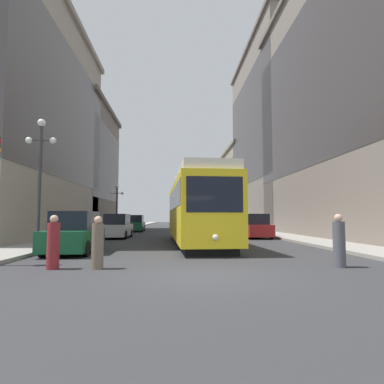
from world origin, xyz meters
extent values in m
plane|color=#303033|center=(0.00, 0.00, 0.00)|extent=(200.00, 200.00, 0.00)
cube|color=gray|center=(-7.84, 40.00, 0.07)|extent=(2.66, 120.00, 0.15)
cube|color=gray|center=(7.84, 40.00, 0.07)|extent=(2.66, 120.00, 0.15)
cube|color=black|center=(0.37, 10.23, 0.17)|extent=(2.81, 12.46, 0.35)
cube|color=yellow|center=(0.37, 10.23, 1.90)|extent=(3.26, 13.56, 3.10)
cube|color=black|center=(0.37, 10.23, 2.60)|extent=(3.26, 13.02, 1.08)
cube|color=silver|center=(0.37, 10.23, 3.67)|extent=(3.03, 13.28, 0.44)
cube|color=black|center=(0.70, 3.54, 2.44)|extent=(2.21, 0.19, 1.40)
sphere|color=#F2EACC|center=(0.70, 3.47, 0.80)|extent=(0.24, 0.24, 0.24)
cube|color=black|center=(3.77, 27.58, 0.17)|extent=(2.52, 11.56, 0.35)
cube|color=silver|center=(3.77, 27.58, 1.90)|extent=(2.94, 12.57, 3.10)
cube|color=black|center=(3.77, 27.58, 2.44)|extent=(2.95, 12.07, 1.30)
cube|color=black|center=(3.59, 21.35, 2.21)|extent=(2.31, 0.15, 1.71)
cylinder|color=black|center=(-6.08, 14.70, 0.32)|extent=(0.19, 0.64, 0.64)
cylinder|color=black|center=(-6.05, 17.49, 0.32)|extent=(0.19, 0.64, 0.64)
cylinder|color=black|center=(-4.37, 14.68, 0.32)|extent=(0.19, 0.64, 0.64)
cylinder|color=black|center=(-4.34, 17.47, 0.32)|extent=(0.19, 0.64, 0.64)
cube|color=#B2B2B7|center=(-5.21, 16.09, 0.60)|extent=(1.85, 4.52, 0.84)
cube|color=black|center=(-5.21, 16.20, 1.42)|extent=(1.61, 2.50, 0.80)
cylinder|color=black|center=(-6.04, 26.25, 0.32)|extent=(0.19, 0.64, 0.64)
cylinder|color=black|center=(-6.09, 29.27, 0.32)|extent=(0.19, 0.64, 0.64)
cylinder|color=black|center=(-4.33, 26.28, 0.32)|extent=(0.19, 0.64, 0.64)
cylinder|color=black|center=(-4.38, 29.30, 0.32)|extent=(0.19, 0.64, 0.64)
cube|color=#14512D|center=(-5.21, 27.78, 0.60)|extent=(1.89, 4.91, 0.84)
cube|color=black|center=(-5.21, 27.90, 1.42)|extent=(1.63, 2.71, 0.80)
cylinder|color=black|center=(6.06, 17.04, 0.32)|extent=(0.18, 0.64, 0.64)
cylinder|color=black|center=(6.07, 14.29, 0.32)|extent=(0.18, 0.64, 0.64)
cylinder|color=black|center=(4.35, 17.04, 0.32)|extent=(0.18, 0.64, 0.64)
cylinder|color=black|center=(4.36, 14.29, 0.32)|extent=(0.18, 0.64, 0.64)
cube|color=maroon|center=(5.21, 15.66, 0.60)|extent=(1.81, 4.44, 0.84)
cube|color=black|center=(5.21, 15.55, 1.42)|extent=(1.59, 2.44, 0.80)
cylinder|color=black|center=(-6.04, 4.29, 0.32)|extent=(0.19, 0.64, 0.64)
cylinder|color=black|center=(-6.08, 6.90, 0.32)|extent=(0.19, 0.64, 0.64)
cylinder|color=black|center=(-4.33, 4.31, 0.32)|extent=(0.19, 0.64, 0.64)
cylinder|color=black|center=(-4.37, 6.93, 0.32)|extent=(0.19, 0.64, 0.64)
cube|color=#14512D|center=(-5.21, 5.61, 0.60)|extent=(1.87, 4.25, 0.84)
cube|color=black|center=(-5.21, 5.71, 1.42)|extent=(1.62, 2.35, 0.80)
cylinder|color=#4C4C56|center=(4.32, 1.13, 0.71)|extent=(0.37, 0.37, 1.42)
sphere|color=tan|center=(4.32, 1.13, 1.54)|extent=(0.25, 0.25, 0.25)
cylinder|color=#6B5B4C|center=(-3.17, 1.19, 0.68)|extent=(0.36, 0.36, 1.37)
sphere|color=tan|center=(-3.17, 1.19, 1.48)|extent=(0.24, 0.24, 0.24)
cylinder|color=maroon|center=(-4.50, 1.21, 0.70)|extent=(0.36, 0.36, 1.39)
sphere|color=tan|center=(-4.50, 1.21, 1.50)|extent=(0.25, 0.25, 0.25)
cylinder|color=#333338|center=(-7.11, 6.42, 2.99)|extent=(0.16, 0.16, 5.67)
sphere|color=white|center=(-7.11, 6.42, 5.99)|extent=(0.36, 0.36, 0.36)
sphere|color=white|center=(-7.66, 6.42, 5.14)|extent=(0.31, 0.31, 0.31)
sphere|color=white|center=(-6.56, 6.42, 5.14)|extent=(0.31, 0.31, 0.31)
cube|color=#333338|center=(-7.11, 6.42, 5.14)|extent=(1.10, 0.06, 0.06)
cylinder|color=#333338|center=(-7.11, 26.59, 2.43)|extent=(0.16, 0.16, 4.57)
sphere|color=white|center=(-7.11, 26.59, 4.88)|extent=(0.36, 0.36, 0.36)
sphere|color=white|center=(-7.66, 26.59, 4.17)|extent=(0.31, 0.31, 0.31)
sphere|color=white|center=(-6.56, 26.59, 4.17)|extent=(0.31, 0.31, 0.31)
cube|color=#333338|center=(-7.11, 26.59, 4.17)|extent=(1.10, 0.06, 0.06)
cube|color=slate|center=(-15.70, 31.80, 7.39)|extent=(13.07, 14.56, 14.78)
cube|color=#3D3838|center=(-15.70, 31.80, 8.13)|extent=(13.11, 14.60, 8.87)
cube|color=#685F56|center=(-15.70, 31.80, 15.03)|extent=(13.67, 15.16, 0.50)
cube|color=gray|center=(14.19, 52.61, 7.09)|extent=(10.05, 16.07, 14.18)
cube|color=#494440|center=(14.19, 52.61, 7.80)|extent=(10.09, 16.11, 8.51)
cube|color=gray|center=(14.19, 52.61, 14.43)|extent=(10.65, 16.67, 0.50)
cube|color=slate|center=(14.50, 35.06, 12.38)|extent=(10.67, 22.61, 24.77)
cube|color=#3D3838|center=(14.50, 35.06, 13.62)|extent=(10.71, 22.65, 14.86)
cube|color=#685F56|center=(14.50, 35.06, 25.02)|extent=(11.27, 23.21, 0.50)
camera|label=1|loc=(-0.82, -8.97, 1.55)|focal=30.61mm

